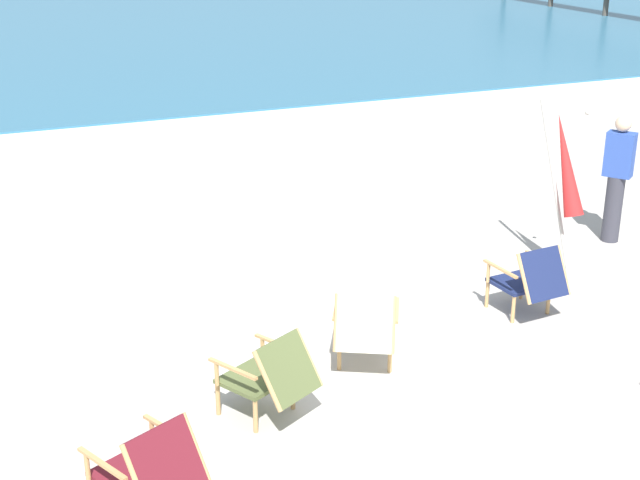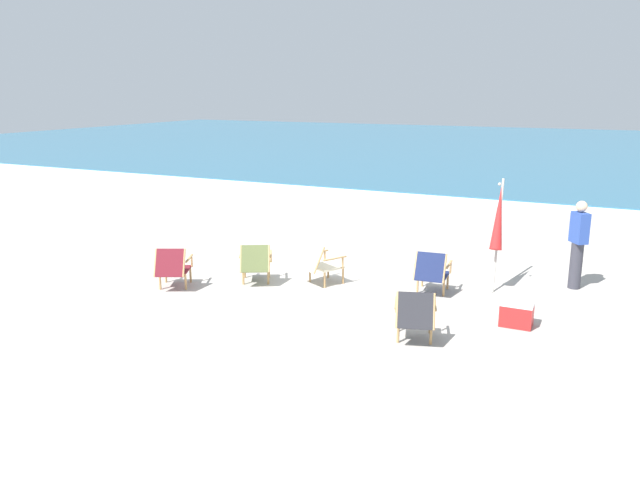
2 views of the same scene
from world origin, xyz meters
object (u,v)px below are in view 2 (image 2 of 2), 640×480
(umbrella_furled_red, at_px, (498,219))
(cooler_box, at_px, (517,313))
(beach_chair_front_right, at_px, (256,262))
(person_near_chairs, at_px, (578,244))
(beach_chair_front_left, at_px, (432,271))
(beach_chair_far_center, at_px, (173,266))
(beach_chair_back_right, at_px, (415,314))
(beach_chair_mid_center, at_px, (319,262))

(umbrella_furled_red, bearing_deg, cooler_box, -69.48)
(beach_chair_front_right, bearing_deg, person_near_chairs, 22.93)
(beach_chair_front_right, relative_size, beach_chair_front_left, 1.20)
(beach_chair_far_center, height_order, cooler_box, beach_chair_far_center)
(beach_chair_front_right, relative_size, beach_chair_far_center, 1.03)
(beach_chair_far_center, distance_m, person_near_chairs, 7.38)
(beach_chair_far_center, bearing_deg, person_near_chairs, 25.86)
(beach_chair_front_right, xyz_separation_m, beach_chair_far_center, (-1.20, -0.92, 0.00))
(beach_chair_far_center, relative_size, cooler_box, 1.89)
(beach_chair_back_right, height_order, cooler_box, beach_chair_back_right)
(umbrella_furled_red, height_order, person_near_chairs, umbrella_furled_red)
(beach_chair_front_right, xyz_separation_m, beach_chair_front_left, (3.14, 0.83, 0.00))
(beach_chair_far_center, height_order, beach_chair_back_right, beach_chair_back_right)
(cooler_box, bearing_deg, beach_chair_front_left, 149.91)
(beach_chair_far_center, relative_size, person_near_chairs, 0.57)
(beach_chair_mid_center, bearing_deg, beach_chair_far_center, -148.74)
(beach_chair_mid_center, height_order, beach_chair_front_left, beach_chair_mid_center)
(umbrella_furled_red, bearing_deg, beach_chair_back_right, -100.67)
(beach_chair_back_right, distance_m, beach_chair_front_left, 2.27)
(beach_chair_front_left, relative_size, cooler_box, 1.62)
(umbrella_furled_red, bearing_deg, beach_chair_front_right, -158.17)
(beach_chair_front_right, height_order, beach_chair_front_left, beach_chair_front_left)
(beach_chair_mid_center, bearing_deg, umbrella_furled_red, 21.19)
(beach_chair_back_right, xyz_separation_m, beach_chair_front_left, (-0.38, 2.24, -0.00))
(beach_chair_back_right, relative_size, beach_chair_front_left, 1.10)
(beach_chair_mid_center, xyz_separation_m, beach_chair_back_right, (2.43, -1.89, -0.00))
(person_near_chairs, xyz_separation_m, cooler_box, (-0.67, -2.41, -0.64))
(beach_chair_front_left, height_order, umbrella_furled_red, umbrella_furled_red)
(beach_chair_front_right, distance_m, umbrella_furled_red, 4.51)
(beach_chair_far_center, xyz_separation_m, beach_chair_back_right, (4.73, -0.49, 0.00))
(beach_chair_front_right, bearing_deg, umbrella_furled_red, 21.83)
(beach_chair_front_right, height_order, beach_chair_mid_center, beach_chair_mid_center)
(beach_chair_front_right, xyz_separation_m, umbrella_furled_red, (4.10, 1.64, 0.89))
(beach_chair_mid_center, height_order, beach_chair_back_right, same)
(beach_chair_back_right, bearing_deg, beach_chair_far_center, 174.05)
(beach_chair_mid_center, bearing_deg, beach_chair_front_left, 9.67)
(cooler_box, bearing_deg, beach_chair_back_right, -133.39)
(beach_chair_front_left, xyz_separation_m, umbrella_furled_red, (0.96, 0.82, 0.88))
(beach_chair_mid_center, relative_size, beach_chair_far_center, 0.99)
(beach_chair_far_center, height_order, umbrella_furled_red, umbrella_furled_red)
(beach_chair_front_right, xyz_separation_m, cooler_box, (4.76, -0.11, -0.22))
(umbrella_furled_red, bearing_deg, beach_chair_mid_center, -158.81)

